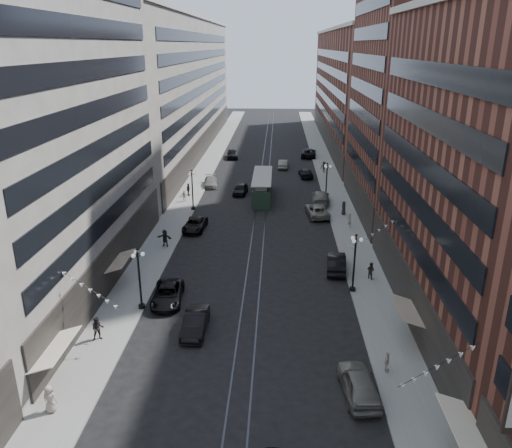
% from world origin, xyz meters
% --- Properties ---
extents(ground, '(220.00, 220.00, 0.00)m').
position_xyz_m(ground, '(0.00, 60.00, 0.00)').
color(ground, black).
rests_on(ground, ground).
extents(sidewalk_west, '(4.00, 180.00, 0.15)m').
position_xyz_m(sidewalk_west, '(-11.00, 70.00, 0.07)').
color(sidewalk_west, gray).
rests_on(sidewalk_west, ground).
extents(sidewalk_east, '(4.00, 180.00, 0.15)m').
position_xyz_m(sidewalk_east, '(11.00, 70.00, 0.07)').
color(sidewalk_east, gray).
rests_on(sidewalk_east, ground).
extents(rail_west, '(0.12, 180.00, 0.02)m').
position_xyz_m(rail_west, '(-0.70, 70.00, 0.01)').
color(rail_west, '#2D2D33').
rests_on(rail_west, ground).
extents(rail_east, '(0.12, 180.00, 0.02)m').
position_xyz_m(rail_east, '(0.70, 70.00, 0.01)').
color(rail_east, '#2D2D33').
rests_on(rail_east, ground).
extents(building_west_mid, '(8.00, 36.00, 28.00)m').
position_xyz_m(building_west_mid, '(-17.00, 33.00, 14.00)').
color(building_west_mid, '#A8A495').
rests_on(building_west_mid, ground).
extents(building_west_far, '(8.00, 90.00, 26.00)m').
position_xyz_m(building_west_far, '(-17.00, 96.00, 13.00)').
color(building_west_far, '#A8A495').
rests_on(building_west_far, ground).
extents(building_east_mid, '(8.00, 30.00, 24.00)m').
position_xyz_m(building_east_mid, '(17.00, 28.00, 12.00)').
color(building_east_mid, brown).
rests_on(building_east_mid, ground).
extents(building_east_tower, '(8.00, 26.00, 42.00)m').
position_xyz_m(building_east_tower, '(17.00, 56.00, 21.00)').
color(building_east_tower, brown).
rests_on(building_east_tower, ground).
extents(building_east_far, '(8.00, 72.00, 24.00)m').
position_xyz_m(building_east_far, '(17.00, 105.00, 12.00)').
color(building_east_far, brown).
rests_on(building_east_far, ground).
extents(lamppost_sw_far, '(1.03, 1.14, 5.52)m').
position_xyz_m(lamppost_sw_far, '(-9.20, 28.00, 3.10)').
color(lamppost_sw_far, black).
rests_on(lamppost_sw_far, sidewalk_west).
extents(lamppost_sw_mid, '(1.03, 1.14, 5.52)m').
position_xyz_m(lamppost_sw_mid, '(-9.20, 55.00, 3.10)').
color(lamppost_sw_mid, black).
rests_on(lamppost_sw_mid, sidewalk_west).
extents(lamppost_se_far, '(1.03, 1.14, 5.52)m').
position_xyz_m(lamppost_se_far, '(9.20, 32.00, 3.10)').
color(lamppost_se_far, black).
rests_on(lamppost_se_far, sidewalk_east).
extents(lamppost_se_mid, '(1.03, 1.14, 5.52)m').
position_xyz_m(lamppost_se_mid, '(9.20, 60.00, 3.10)').
color(lamppost_se_mid, black).
rests_on(lamppost_se_mid, sidewalk_east).
extents(streetcar, '(2.71, 12.23, 3.38)m').
position_xyz_m(streetcar, '(0.00, 61.37, 1.56)').
color(streetcar, '#203324').
rests_on(streetcar, ground).
extents(car_2, '(2.91, 5.59, 1.50)m').
position_xyz_m(car_2, '(-7.26, 29.40, 0.75)').
color(car_2, black).
rests_on(car_2, ground).
extents(car_4, '(2.55, 5.33, 1.76)m').
position_xyz_m(car_4, '(7.60, 17.69, 0.88)').
color(car_4, '#65645A').
rests_on(car_4, ground).
extents(car_5, '(1.73, 4.90, 1.61)m').
position_xyz_m(car_5, '(-4.07, 24.77, 0.81)').
color(car_5, black).
rests_on(car_5, ground).
extents(pedestrian_1, '(0.96, 0.62, 1.83)m').
position_xyz_m(pedestrian_1, '(-11.43, 15.15, 1.07)').
color(pedestrian_1, '#9F9284').
rests_on(pedestrian_1, sidewalk_west).
extents(pedestrian_2, '(1.05, 0.83, 1.91)m').
position_xyz_m(pedestrian_2, '(-11.21, 23.05, 1.10)').
color(pedestrian_2, black).
rests_on(pedestrian_2, sidewalk_west).
extents(pedestrian_4, '(0.67, 0.98, 1.52)m').
position_xyz_m(pedestrian_4, '(9.88, 20.10, 0.91)').
color(pedestrian_4, beige).
rests_on(pedestrian_4, sidewalk_east).
extents(car_7, '(2.72, 5.32, 1.44)m').
position_xyz_m(car_7, '(-7.74, 47.43, 0.72)').
color(car_7, black).
rests_on(car_7, ground).
extents(car_8, '(2.70, 5.23, 1.45)m').
position_xyz_m(car_8, '(-8.40, 67.41, 0.72)').
color(car_8, gray).
rests_on(car_8, ground).
extents(car_9, '(2.64, 5.40, 1.77)m').
position_xyz_m(car_9, '(-6.80, 88.30, 0.89)').
color(car_9, black).
rests_on(car_9, ground).
extents(car_10, '(2.29, 5.33, 1.71)m').
position_xyz_m(car_10, '(8.20, 36.59, 0.85)').
color(car_10, black).
rests_on(car_10, ground).
extents(car_11, '(3.20, 5.96, 1.59)m').
position_xyz_m(car_11, '(7.49, 53.29, 0.80)').
color(car_11, slate).
rests_on(car_11, ground).
extents(car_12, '(2.54, 5.32, 1.50)m').
position_xyz_m(car_12, '(7.03, 73.75, 0.75)').
color(car_12, black).
rests_on(car_12, ground).
extents(car_13, '(2.38, 4.78, 1.57)m').
position_xyz_m(car_13, '(-3.34, 63.13, 0.78)').
color(car_13, black).
rests_on(car_13, ground).
extents(car_14, '(1.89, 4.76, 1.54)m').
position_xyz_m(car_14, '(3.22, 80.32, 0.77)').
color(car_14, gray).
rests_on(car_14, ground).
extents(pedestrian_5, '(1.87, 1.02, 1.94)m').
position_xyz_m(pedestrian_5, '(-10.17, 41.80, 1.12)').
color(pedestrian_5, black).
rests_on(pedestrian_5, sidewalk_west).
extents(pedestrian_6, '(0.98, 0.54, 1.59)m').
position_xyz_m(pedestrian_6, '(-11.05, 58.68, 0.95)').
color(pedestrian_6, beige).
rests_on(pedestrian_6, sidewalk_west).
extents(pedestrian_7, '(0.88, 0.88, 1.65)m').
position_xyz_m(pedestrian_7, '(11.26, 34.63, 0.98)').
color(pedestrian_7, black).
rests_on(pedestrian_7, sidewalk_east).
extents(pedestrian_8, '(0.77, 0.73, 1.78)m').
position_xyz_m(pedestrian_8, '(11.10, 49.02, 1.04)').
color(pedestrian_8, '#AEA490').
rests_on(pedestrian_8, sidewalk_east).
extents(pedestrian_9, '(1.26, 0.58, 1.91)m').
position_xyz_m(pedestrian_9, '(10.34, 76.81, 1.10)').
color(pedestrian_9, black).
rests_on(pedestrian_9, sidewalk_east).
extents(car_extra_0, '(2.78, 6.22, 1.77)m').
position_xyz_m(car_extra_0, '(8.37, 59.03, 0.89)').
color(car_extra_0, slate).
rests_on(car_extra_0, ground).
extents(car_extra_1, '(3.32, 6.34, 1.70)m').
position_xyz_m(car_extra_1, '(8.40, 90.15, 0.85)').
color(car_extra_1, black).
rests_on(car_extra_1, ground).
extents(pedestrian_extra_0, '(0.52, 0.90, 1.81)m').
position_xyz_m(pedestrian_extra_0, '(10.99, 53.73, 1.05)').
color(pedestrian_extra_0, black).
rests_on(pedestrian_extra_0, sidewalk_east).
extents(pedestrian_extra_1, '(0.67, 1.15, 1.84)m').
position_xyz_m(pedestrian_extra_1, '(-10.98, 61.61, 1.07)').
color(pedestrian_extra_1, black).
rests_on(pedestrian_extra_1, sidewalk_west).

